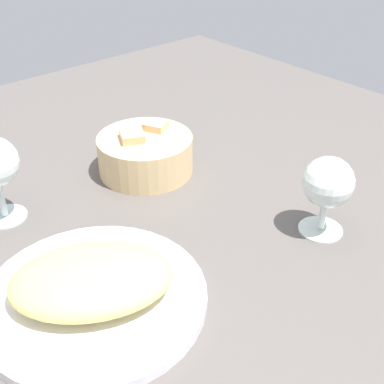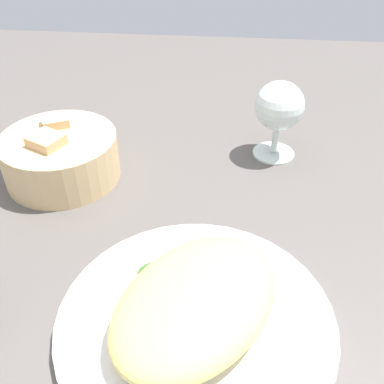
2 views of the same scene
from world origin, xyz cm
name	(u,v)px [view 2 (image 2 of 2)]	position (x,y,z in cm)	size (l,w,h in cm)	color
ground_plane	(154,223)	(0.00, 0.00, -1.00)	(140.00, 140.00, 2.00)	#57514D
plate	(196,322)	(-16.17, -6.93, 0.70)	(27.71, 27.71, 1.40)	white
omelette	(196,302)	(-16.17, -6.93, 3.76)	(19.64, 13.37, 4.72)	#E7D372
lettuce_garnish	(153,269)	(-10.98, -1.87, 2.29)	(3.71, 3.71, 1.78)	#4B8336
bread_basket	(60,156)	(7.85, 14.52, 3.42)	(16.23, 16.23, 7.91)	#DAB882
wine_glass_near	(279,109)	(16.68, -16.20, 7.79)	(7.30, 7.30, 11.97)	silver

